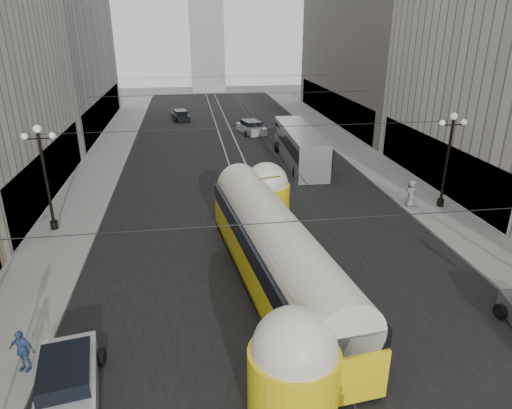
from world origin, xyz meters
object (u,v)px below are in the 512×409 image
object	(u,v)px
streetcar	(276,251)
city_bus	(299,145)
pedestrian_sidewalk_left	(22,350)
pedestrian_sidewalk_right	(411,193)
pedestrian_crossing_a	(278,388)
sedan_silver	(67,382)

from	to	relation	value
streetcar	city_bus	size ratio (longest dim) A/B	1.47
city_bus	pedestrian_sidewalk_left	bearing A→B (deg)	-123.17
city_bus	pedestrian_sidewalk_right	distance (m)	12.72
pedestrian_crossing_a	pedestrian_sidewalk_right	size ratio (longest dim) A/B	0.92
city_bus	sedan_silver	world-z (taller)	city_bus
sedan_silver	pedestrian_sidewalk_left	bearing A→B (deg)	141.08
pedestrian_sidewalk_right	pedestrian_sidewalk_left	size ratio (longest dim) A/B	1.12
pedestrian_crossing_a	streetcar	bearing A→B (deg)	23.34
streetcar	sedan_silver	size ratio (longest dim) A/B	3.81
city_bus	sedan_silver	bearing A→B (deg)	-118.67
city_bus	pedestrian_crossing_a	distance (m)	28.54
streetcar	city_bus	bearing A→B (deg)	73.37
sedan_silver	pedestrian_crossing_a	world-z (taller)	pedestrian_crossing_a
pedestrian_sidewalk_right	sedan_silver	bearing A→B (deg)	12.41
streetcar	sedan_silver	world-z (taller)	streetcar
pedestrian_crossing_a	sedan_silver	bearing A→B (deg)	110.85
streetcar	pedestrian_sidewalk_right	bearing A→B (deg)	37.89
sedan_silver	pedestrian_sidewalk_right	distance (m)	23.94
streetcar	pedestrian_sidewalk_right	xyz separation A→B (m)	(11.00, 8.56, -0.87)
pedestrian_sidewalk_left	pedestrian_sidewalk_right	bearing A→B (deg)	50.68
sedan_silver	pedestrian_sidewalk_left	world-z (taller)	pedestrian_sidewalk_left
pedestrian_crossing_a	pedestrian_sidewalk_left	xyz separation A→B (m)	(-8.70, 3.00, 0.12)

